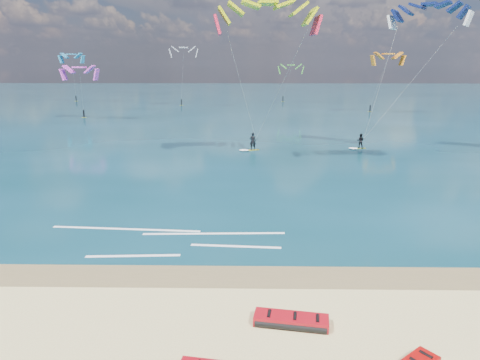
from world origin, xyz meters
TOP-DOWN VIEW (x-y plane):
  - ground at (0.00, 40.00)m, footprint 320.00×320.00m
  - wet_sand_strip at (0.00, 3.00)m, footprint 320.00×2.40m
  - sea at (0.00, 104.00)m, footprint 320.00×200.00m
  - packed_kite_mid at (4.56, -0.90)m, footprint 3.23×1.70m
  - kitesurfer_main at (4.12, 29.40)m, footprint 9.71×9.07m
  - kitesurfer_far at (18.81, 32.46)m, footprint 11.57×7.33m
  - shoreline_foam at (-1.38, 7.43)m, footprint 14.17×4.43m
  - distant_kites at (-7.37, 81.24)m, footprint 77.13×37.44m

SIDE VIEW (x-z plane):
  - ground at x=0.00m, z-range 0.00..0.00m
  - packed_kite_mid at x=4.56m, z-range -0.22..0.22m
  - wet_sand_strip at x=0.00m, z-range 0.00..0.01m
  - sea at x=0.00m, z-range 0.00..0.04m
  - shoreline_foam at x=-1.38m, z-range 0.04..0.05m
  - distant_kites at x=-7.37m, z-range -0.96..12.19m
  - kitesurfer_far at x=18.81m, z-range 0.32..17.39m
  - kitesurfer_main at x=4.12m, z-range 0.35..17.43m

